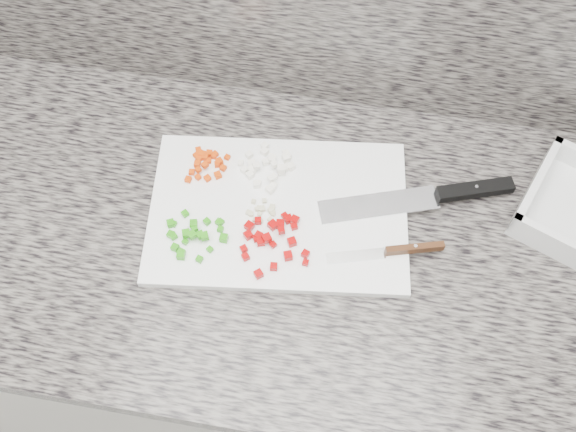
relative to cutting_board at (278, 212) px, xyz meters
The scene contains 10 objects.
cabinet 0.48m from the cutting_board, 69.69° to the right, with size 3.92×0.62×0.86m, color silver.
countertop 0.05m from the cutting_board, 69.69° to the right, with size 3.96×0.64×0.04m, color #635E57.
cutting_board is the anchor object (origin of this frame).
carrot_pile 0.15m from the cutting_board, 153.90° to the left, with size 0.07×0.07×0.02m.
onion_pile 0.08m from the cutting_board, 111.95° to the left, with size 0.10×0.10×0.02m.
green_pepper_pile 0.15m from the cutting_board, 149.36° to the right, with size 0.11×0.09×0.02m.
red_pepper_pile 0.06m from the cutting_board, 87.98° to the right, with size 0.11×0.13×0.02m.
garlic_pile 0.03m from the cutting_board, 158.20° to the right, with size 0.05×0.05×0.01m.
chef_knife 0.28m from the cutting_board, 15.01° to the left, with size 0.32×0.14×0.02m.
paring_knife 0.21m from the cutting_board, 12.12° to the right, with size 0.19×0.07×0.02m.
Camera 1 is at (0.09, 0.96, 1.84)m, focal length 40.00 mm.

